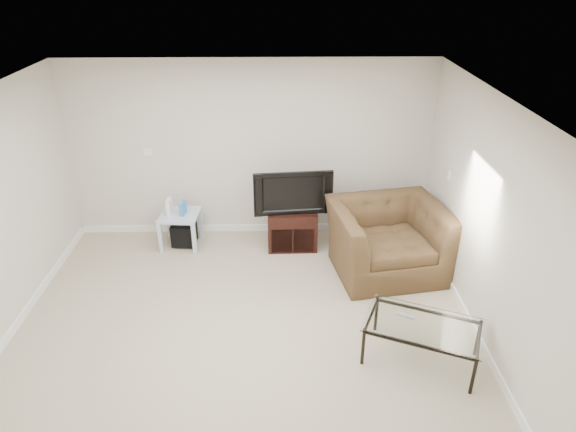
{
  "coord_description": "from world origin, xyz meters",
  "views": [
    {
      "loc": [
        0.4,
        -4.2,
        3.66
      ],
      "look_at": [
        0.5,
        1.2,
        0.9
      ],
      "focal_mm": 32.0,
      "sensor_mm": 36.0,
      "label": 1
    }
  ],
  "objects_px": {
    "television": "(292,190)",
    "recliner": "(389,229)",
    "side_table": "(181,229)",
    "tv_stand": "(292,228)",
    "subwoofer": "(184,233)",
    "coffee_table": "(421,342)"
  },
  "relations": [
    {
      "from": "television",
      "to": "recliner",
      "type": "height_order",
      "value": "recliner"
    },
    {
      "from": "television",
      "to": "side_table",
      "type": "bearing_deg",
      "value": 171.81
    },
    {
      "from": "tv_stand",
      "to": "subwoofer",
      "type": "distance_m",
      "value": 1.52
    },
    {
      "from": "television",
      "to": "side_table",
      "type": "xyz_separation_m",
      "value": [
        -1.55,
        0.08,
        -0.62
      ]
    },
    {
      "from": "television",
      "to": "subwoofer",
      "type": "distance_m",
      "value": 1.67
    },
    {
      "from": "subwoofer",
      "to": "coffee_table",
      "type": "relative_size",
      "value": 0.28
    },
    {
      "from": "tv_stand",
      "to": "subwoofer",
      "type": "height_order",
      "value": "tv_stand"
    },
    {
      "from": "television",
      "to": "recliner",
      "type": "distance_m",
      "value": 1.36
    },
    {
      "from": "subwoofer",
      "to": "coffee_table",
      "type": "height_order",
      "value": "coffee_table"
    },
    {
      "from": "recliner",
      "to": "coffee_table",
      "type": "relative_size",
      "value": 1.23
    },
    {
      "from": "recliner",
      "to": "television",
      "type": "bearing_deg",
      "value": 142.97
    },
    {
      "from": "subwoofer",
      "to": "recliner",
      "type": "distance_m",
      "value": 2.83
    },
    {
      "from": "tv_stand",
      "to": "television",
      "type": "relative_size",
      "value": 0.69
    },
    {
      "from": "side_table",
      "to": "subwoofer",
      "type": "xyz_separation_m",
      "value": [
        0.03,
        0.02,
        -0.07
      ]
    },
    {
      "from": "side_table",
      "to": "tv_stand",
      "type": "bearing_deg",
      "value": -1.74
    },
    {
      "from": "television",
      "to": "coffee_table",
      "type": "xyz_separation_m",
      "value": [
        1.23,
        -2.28,
        -0.64
      ]
    },
    {
      "from": "side_table",
      "to": "coffee_table",
      "type": "relative_size",
      "value": 0.46
    },
    {
      "from": "coffee_table",
      "to": "side_table",
      "type": "bearing_deg",
      "value": 139.7
    },
    {
      "from": "recliner",
      "to": "side_table",
      "type": "bearing_deg",
      "value": 155.95
    },
    {
      "from": "side_table",
      "to": "subwoofer",
      "type": "distance_m",
      "value": 0.08
    },
    {
      "from": "tv_stand",
      "to": "coffee_table",
      "type": "distance_m",
      "value": 2.61
    },
    {
      "from": "tv_stand",
      "to": "television",
      "type": "distance_m",
      "value": 0.58
    }
  ]
}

